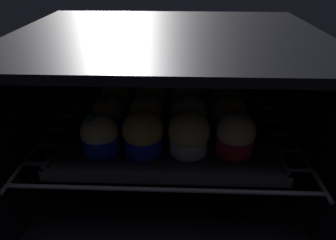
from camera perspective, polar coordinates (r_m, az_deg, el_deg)
The scene contains 15 objects.
oven_cavity at distance 69.88cm, azimuth 0.17°, elevation 1.97°, with size 59.00×47.00×37.00cm.
oven_rack at distance 67.80cm, azimuth 0.04°, elevation -2.21°, with size 54.80×42.00×0.80cm.
baking_tray at distance 66.31cm, azimuth 0.00°, elevation -1.91°, with size 42.73×34.18×2.20cm.
muffin_row0_col0 at distance 58.69cm, azimuth -12.68°, elevation -2.72°, with size 7.16×7.16×8.06cm.
muffin_row0_col1 at distance 56.78cm, azimuth -4.73°, elevation -2.50°, with size 7.63×7.63×8.54cm.
muffin_row0_col2 at distance 56.82cm, azimuth 3.91°, elevation -2.63°, with size 7.82×7.82×8.36cm.
muffin_row0_col3 at distance 58.14cm, azimuth 12.57°, elevation -2.70°, with size 7.32×7.32×8.08cm.
muffin_row1_col0 at distance 66.00cm, azimuth -11.06°, elevation 1.15°, with size 7.12×7.12×7.79cm.
muffin_row1_col1 at distance 64.91cm, azimuth -4.02°, elevation 1.29°, with size 7.27×7.27×7.91cm.
muffin_row1_col2 at distance 64.09cm, azimuth 3.94°, elevation 0.91°, with size 7.77×7.77×7.91cm.
muffin_row1_col3 at distance 65.41cm, azimuth 11.39°, elevation 0.84°, with size 7.33×7.33×7.63cm.
muffin_row2_col0 at distance 73.71cm, azimuth -9.76°, elevation 4.55°, with size 7.12×7.12×8.44cm.
muffin_row2_col1 at distance 72.52cm, azimuth -3.14°, elevation 4.65°, with size 7.55×7.55×8.25cm.
muffin_row2_col2 at distance 72.19cm, azimuth 3.45°, elevation 4.62°, with size 7.29×7.29×8.41cm.
muffin_row2_col3 at distance 72.68cm, azimuth 10.49°, elevation 3.78°, with size 7.12×7.12×7.38cm.
Camera 1 is at (2.23, -36.08, 48.51)cm, focal length 32.49 mm.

